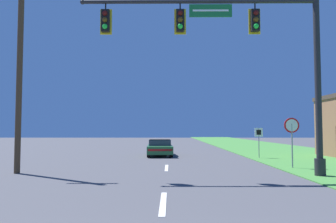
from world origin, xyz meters
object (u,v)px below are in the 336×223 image
at_px(car_ahead, 160,148).
at_px(utility_pole_near, 20,66).
at_px(stop_sign, 292,131).
at_px(signal_mast, 252,52).
at_px(route_sign_post, 259,136).

distance_m(car_ahead, utility_pole_near, 12.42).
bearing_deg(car_ahead, stop_sign, -49.56).
bearing_deg(stop_sign, signal_mast, -133.11).
distance_m(car_ahead, route_sign_post, 7.24).
xyz_separation_m(car_ahead, route_sign_post, (6.83, -2.21, 0.92)).
xyz_separation_m(stop_sign, route_sign_post, (-0.07, 5.90, -0.34)).
distance_m(car_ahead, stop_sign, 10.72).
height_order(route_sign_post, utility_pole_near, utility_pole_near).
relative_size(route_sign_post, utility_pole_near, 0.22).
height_order(stop_sign, utility_pole_near, utility_pole_near).
relative_size(signal_mast, stop_sign, 4.11).
relative_size(signal_mast, route_sign_post, 5.07).
xyz_separation_m(stop_sign, utility_pole_near, (-12.95, -1.90, 2.95)).
xyz_separation_m(signal_mast, utility_pole_near, (-10.30, 0.93, -0.39)).
xyz_separation_m(car_ahead, stop_sign, (6.91, -8.10, 1.26)).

